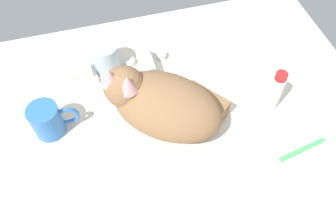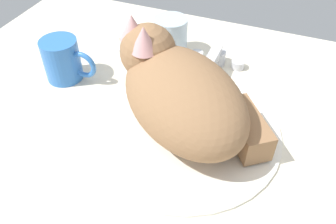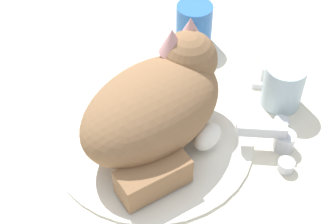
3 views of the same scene
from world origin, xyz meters
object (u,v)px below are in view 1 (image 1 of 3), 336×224
Objects in this scene: faucet at (147,59)px; cat at (161,102)px; coffee_mug at (48,120)px; toothpaste_bottle at (275,92)px; toothbrush at (309,146)px; rinse_cup at (106,57)px; soap_bar at (79,72)px.

faucet is 20.70cm from cat.
coffee_mug is at bearing 169.98° from cat.
cat reaches higher than toothpaste_bottle.
faucet is at bearing 130.48° from toothbrush.
coffee_mug is 23.72cm from rinse_cup.
faucet is at bearing 0.55° from soap_bar.
toothbrush is at bearing -73.36° from toothpaste_bottle.
rinse_cup is at bearing 12.89° from soap_bar.
faucet is at bearing 139.79° from toothpaste_bottle.
soap_bar is 0.43× the size of toothbrush.
rinse_cup is 45.43cm from toothpaste_bottle.
soap_bar is at bearing 132.04° from cat.
soap_bar is 61.96cm from toothbrush.
toothpaste_bottle is 15.26cm from toothbrush.
rinse_cup is (16.80, 16.74, -0.14)cm from coffee_mug.
faucet is 31.72cm from coffee_mug.
soap_bar is (-7.82, -1.79, -1.64)cm from rinse_cup.
coffee_mug is 0.77× the size of toothbrush.
faucet reaches higher than toothbrush.
rinse_cup is 57.10cm from toothbrush.
coffee_mug is 1.79× the size of soap_bar.
cat is 37.19cm from toothbrush.
soap_bar is 0.50× the size of toothpaste_bottle.
cat is at bearing 152.58° from toothbrush.
coffee_mug is (-26.71, 4.72, -3.66)cm from cat.
cat is 27.03cm from soap_bar.
cat is at bearing -10.02° from coffee_mug.
cat reaches higher than faucet.
rinse_cup reaches higher than faucet.
toothbrush is at bearing -36.05° from soap_bar.
toothbrush is (42.25, -38.23, -3.71)cm from rinse_cup.
faucet is 0.38× the size of cat.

